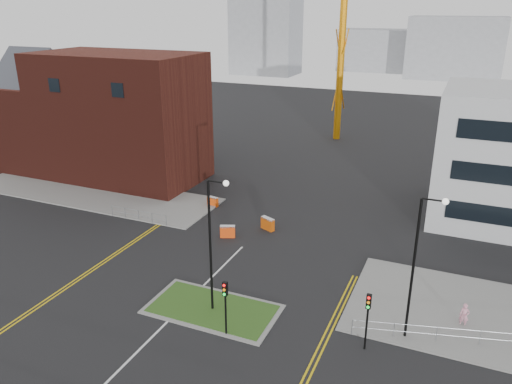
# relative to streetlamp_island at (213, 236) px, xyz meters

# --- Properties ---
(ground) EXTENTS (200.00, 200.00, 0.00)m
(ground) POSITION_rel_streetlamp_island_xyz_m (-2.22, -8.00, -5.41)
(ground) COLOR black
(ground) RESTS_ON ground
(pavement_left) EXTENTS (28.00, 8.00, 0.12)m
(pavement_left) POSITION_rel_streetlamp_island_xyz_m (-22.22, 14.00, -5.35)
(pavement_left) COLOR slate
(pavement_left) RESTS_ON ground
(island_kerb) EXTENTS (8.60, 4.60, 0.08)m
(island_kerb) POSITION_rel_streetlamp_island_xyz_m (-0.22, 0.00, -5.37)
(island_kerb) COLOR slate
(island_kerb) RESTS_ON ground
(grass_island) EXTENTS (8.00, 4.00, 0.12)m
(grass_island) POSITION_rel_streetlamp_island_xyz_m (-0.22, 0.00, -5.35)
(grass_island) COLOR #2B511B
(grass_island) RESTS_ON ground
(brick_building) EXTENTS (24.20, 10.07, 14.24)m
(brick_building) POSITION_rel_streetlamp_island_xyz_m (-25.19, 20.00, 1.44)
(brick_building) COLOR #431710
(brick_building) RESTS_ON ground
(streetlamp_island) EXTENTS (1.46, 0.36, 9.18)m
(streetlamp_island) POSITION_rel_streetlamp_island_xyz_m (0.00, 0.00, 0.00)
(streetlamp_island) COLOR black
(streetlamp_island) RESTS_ON ground
(streetlamp_right_near) EXTENTS (1.46, 0.36, 9.18)m
(streetlamp_right_near) POSITION_rel_streetlamp_island_xyz_m (12.00, 2.00, 0.00)
(streetlamp_right_near) COLOR black
(streetlamp_right_near) RESTS_ON ground
(traffic_light_island) EXTENTS (0.28, 0.33, 3.65)m
(traffic_light_island) POSITION_rel_streetlamp_island_xyz_m (1.78, -2.02, -2.85)
(traffic_light_island) COLOR black
(traffic_light_island) RESTS_ON ground
(traffic_light_right) EXTENTS (0.28, 0.33, 3.65)m
(traffic_light_right) POSITION_rel_streetlamp_island_xyz_m (9.78, -0.02, -2.85)
(traffic_light_right) COLOR black
(traffic_light_right) RESTS_ON ground
(railing_left) EXTENTS (6.05, 0.05, 1.10)m
(railing_left) POSITION_rel_streetlamp_island_xyz_m (-13.22, 10.00, -4.67)
(railing_left) COLOR gray
(railing_left) RESTS_ON ground
(centre_line) EXTENTS (0.15, 30.00, 0.01)m
(centre_line) POSITION_rel_streetlamp_island_xyz_m (-2.22, -6.00, -5.41)
(centre_line) COLOR silver
(centre_line) RESTS_ON ground
(yellow_left_a) EXTENTS (0.12, 24.00, 0.01)m
(yellow_left_a) POSITION_rel_streetlamp_island_xyz_m (-11.22, 2.00, -5.41)
(yellow_left_a) COLOR gold
(yellow_left_a) RESTS_ON ground
(yellow_left_b) EXTENTS (0.12, 24.00, 0.01)m
(yellow_left_b) POSITION_rel_streetlamp_island_xyz_m (-10.92, 2.00, -5.41)
(yellow_left_b) COLOR gold
(yellow_left_b) RESTS_ON ground
(yellow_right_a) EXTENTS (0.12, 20.00, 0.01)m
(yellow_right_a) POSITION_rel_streetlamp_island_xyz_m (7.28, -2.00, -5.41)
(yellow_right_a) COLOR gold
(yellow_right_a) RESTS_ON ground
(yellow_right_b) EXTENTS (0.12, 20.00, 0.01)m
(yellow_right_b) POSITION_rel_streetlamp_island_xyz_m (7.58, -2.00, -5.41)
(yellow_right_b) COLOR gold
(yellow_right_b) RESTS_ON ground
(skyline_a) EXTENTS (18.00, 12.00, 22.00)m
(skyline_a) POSITION_rel_streetlamp_island_xyz_m (-42.22, 112.00, 5.59)
(skyline_a) COLOR gray
(skyline_a) RESTS_ON ground
(skyline_b) EXTENTS (24.00, 12.00, 16.00)m
(skyline_b) POSITION_rel_streetlamp_island_xyz_m (7.78, 122.00, 2.59)
(skyline_b) COLOR gray
(skyline_b) RESTS_ON ground
(skyline_d) EXTENTS (30.00, 12.00, 12.00)m
(skyline_d) POSITION_rel_streetlamp_island_xyz_m (-10.22, 132.00, 0.59)
(skyline_d) COLOR gray
(skyline_d) RESTS_ON ground
(pedestrian) EXTENTS (0.58, 0.39, 1.60)m
(pedestrian) POSITION_rel_streetlamp_island_xyz_m (14.95, 4.55, -4.61)
(pedestrian) COLOR pink
(pedestrian) RESTS_ON ground
(barrier_left) EXTENTS (1.20, 0.58, 0.96)m
(barrier_left) POSITION_rel_streetlamp_island_xyz_m (-8.67, 16.00, -4.89)
(barrier_left) COLOR #E7490C
(barrier_left) RESTS_ON ground
(barrier_mid) EXTENTS (1.34, 0.88, 1.07)m
(barrier_mid) POSITION_rel_streetlamp_island_xyz_m (-4.15, 10.20, -4.83)
(barrier_mid) COLOR #E9430C
(barrier_mid) RESTS_ON ground
(barrier_right) EXTENTS (1.40, 0.96, 1.12)m
(barrier_right) POSITION_rel_streetlamp_island_xyz_m (-1.58, 13.01, -4.80)
(barrier_right) COLOR #C44B0A
(barrier_right) RESTS_ON ground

